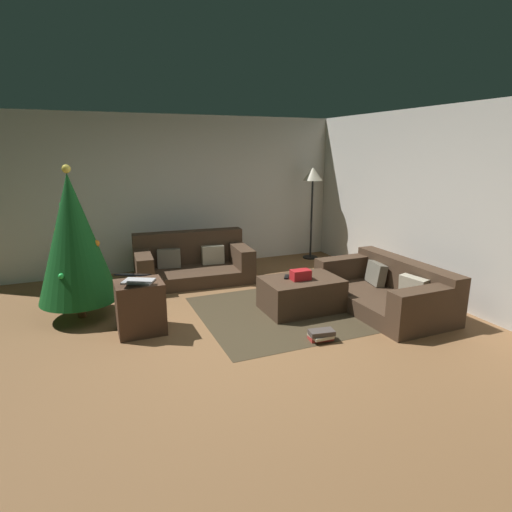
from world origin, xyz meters
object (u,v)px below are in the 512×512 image
Objects in this scene: couch_left at (192,263)px; christmas_tree at (74,238)px; corner_lamp at (313,181)px; ottoman at (301,294)px; side_table at (140,307)px; laptop at (136,279)px; couch_right at (388,290)px; book_stack at (321,335)px; gift_box at (301,275)px; tv_remote at (287,277)px.

christmas_tree is (-1.67, -1.02, 0.73)m from couch_left.
couch_left is 2.75m from corner_lamp.
couch_left is at bearing 117.86° from ottoman.
laptop is (-0.02, -0.05, 0.35)m from side_table.
christmas_tree is 3.12× the size of side_table.
couch_right reaches higher than book_stack.
book_stack is at bearing -103.26° from gift_box.
laptop reaches higher than gift_box.
corner_lamp is (1.70, 3.20, 1.40)m from book_stack.
corner_lamp is at bearing 85.15° from tv_remote.
ottoman reaches higher than book_stack.
tv_remote is (-0.12, 0.15, -0.05)m from gift_box.
gift_box is 0.14× the size of corner_lamp.
side_table is 4.28m from corner_lamp.
couch_left reaches higher than tv_remote.
side_table is (-3.11, 0.48, 0.06)m from couch_right.
gift_box is at bearing -122.62° from corner_lamp.
book_stack is (1.78, -1.00, -0.23)m from side_table.
couch_right is 1.35m from tv_remote.
laptop reaches higher than book_stack.
gift_box is at bearing -134.99° from ottoman.
corner_lamp is (2.43, 0.45, 1.19)m from couch_left.
couch_right is at bearing 136.25° from couch_left.
ottoman is at bearing 121.37° from couch_left.
book_stack is at bearing -117.96° from corner_lamp.
side_table is at bearing -148.04° from tv_remote.
side_table is at bearing 150.74° from book_stack.
couch_left is 2.09m from ottoman.
couch_right reaches higher than side_table.
couch_left is at bearing 146.73° from tv_remote.
couch_right is 3.79× the size of laptop.
couch_left reaches higher than couch_right.
gift_box is 1.53× the size of tv_remote.
christmas_tree reaches higher than corner_lamp.
couch_left is 3.04m from couch_right.
couch_right is 2.99× the size of side_table.
ottoman is 0.30m from tv_remote.
ottoman is 0.58× the size of corner_lamp.
couch_left is at bearing -169.53° from corner_lamp.
christmas_tree is (-3.73, 1.21, 0.76)m from couch_right.
corner_lamp is at bearing 32.65° from laptop.
gift_box is at bearing 120.00° from couch_left.
corner_lamp is at bearing 62.04° from book_stack.
corner_lamp reaches higher than ottoman.
ottoman is 1.65× the size of side_table.
couch_right is 1.15m from ottoman.
christmas_tree is 3.96× the size of laptop.
laptop is at bearing -118.41° from side_table.
laptop is at bearing -147.35° from corner_lamp.
side_table reaches higher than tv_remote.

